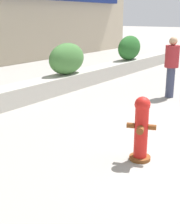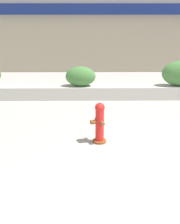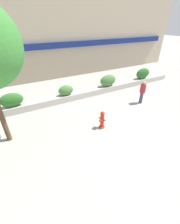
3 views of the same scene
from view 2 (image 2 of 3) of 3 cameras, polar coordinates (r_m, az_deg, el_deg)
ground_plane at (r=6.96m, az=15.40°, el=-10.99°), size 120.00×120.00×0.00m
planter_wall_low at (r=12.36m, az=8.13°, el=3.62°), size 18.00×0.70×0.50m
hedge_bush_1 at (r=12.08m, az=-1.73°, el=6.53°), size 1.15×0.64×0.76m
fire_hydrant at (r=8.05m, az=1.75°, el=-1.92°), size 0.48×0.47×1.08m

